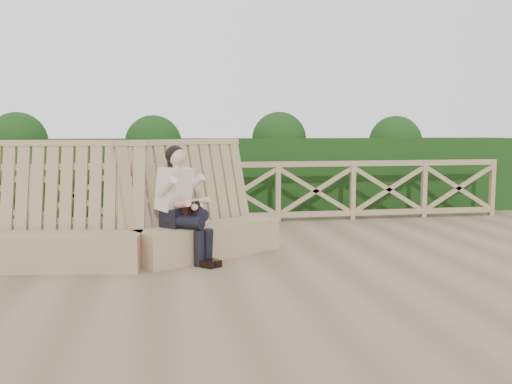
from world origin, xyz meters
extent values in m
plane|color=brown|center=(0.00, 0.00, 0.00)|extent=(60.00, 60.00, 0.00)
cube|color=#937154|center=(-2.68, 0.47, 0.22)|extent=(2.08, 0.78, 0.44)
cube|color=#937154|center=(-2.64, 0.74, 0.79)|extent=(2.08, 0.72, 1.55)
cube|color=#937154|center=(-0.80, 0.85, 0.22)|extent=(2.00, 1.47, 0.44)
cube|color=#937154|center=(-0.93, 1.08, 0.79)|extent=(1.97, 1.42, 1.55)
cube|color=black|center=(-1.21, 0.73, 0.56)|extent=(0.48, 0.47, 0.24)
cube|color=beige|center=(-1.25, 0.77, 0.92)|extent=(0.53, 0.52, 0.57)
sphere|color=tan|center=(-1.21, 0.73, 1.34)|extent=(0.32, 0.32, 0.23)
sphere|color=black|center=(-1.23, 0.76, 1.36)|extent=(0.35, 0.35, 0.25)
cylinder|color=black|center=(-1.12, 0.50, 0.53)|extent=(0.46, 0.47, 0.16)
cylinder|color=black|center=(-1.01, 0.63, 0.61)|extent=(0.46, 0.48, 0.18)
cylinder|color=black|center=(-0.97, 0.32, 0.22)|extent=(0.18, 0.18, 0.44)
cylinder|color=black|center=(-0.86, 0.39, 0.22)|extent=(0.18, 0.18, 0.44)
cube|color=black|center=(-0.90, 0.25, 0.04)|extent=(0.25, 0.26, 0.09)
cube|color=black|center=(-0.81, 0.30, 0.04)|extent=(0.25, 0.26, 0.09)
cube|color=black|center=(-1.06, 0.60, 0.66)|extent=(0.28, 0.27, 0.16)
cube|color=black|center=(-0.96, 0.46, 0.73)|extent=(0.12, 0.12, 0.13)
cube|color=#997C59|center=(0.00, 3.50, 1.05)|extent=(10.10, 0.07, 0.10)
cube|color=#997C59|center=(0.00, 3.50, 0.12)|extent=(10.10, 0.07, 0.10)
cube|color=black|center=(0.00, 4.70, 0.75)|extent=(12.00, 1.20, 1.50)
camera|label=1|loc=(-1.50, -6.59, 1.69)|focal=40.00mm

